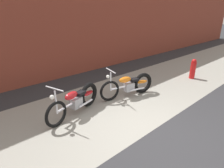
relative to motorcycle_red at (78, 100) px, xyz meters
The scene contains 6 objects.
ground_plane 2.12m from the motorcycle_red, 71.00° to the right, with size 80.00×80.00×0.00m, color #2D2D30.
sidewalk_slab 0.81m from the motorcycle_red, 17.57° to the right, with size 36.00×3.50×0.01m, color gray.
brick_building_wall 3.85m from the motorcycle_red, 78.19° to the left, with size 36.00×0.50×4.75m, color brown.
motorcycle_red is the anchor object (origin of this frame).
motorcycle_orange 1.95m from the motorcycle_red, ahead, with size 1.97×0.74×1.03m.
fire_hydrant 5.23m from the motorcycle_red, ahead, with size 0.22×0.22×0.84m.
Camera 1 is at (-3.15, -2.20, 2.74)m, focal length 30.32 mm.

